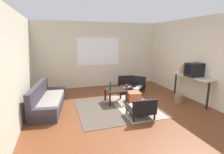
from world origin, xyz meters
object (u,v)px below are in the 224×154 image
(armchair_by_window, at_px, (126,85))
(ottoman_orange, at_px, (134,97))
(armchair_corner, at_px, (136,86))
(wicker_basket, at_px, (179,98))
(crt_television, at_px, (195,70))
(couch, at_px, (47,101))
(console_shelf, at_px, (191,79))
(armchair_striped_foreground, at_px, (141,109))
(glass_bottle, at_px, (110,86))
(clay_vase, at_px, (183,70))
(coffee_table, at_px, (116,92))

(armchair_by_window, height_order, ottoman_orange, armchair_by_window)
(armchair_corner, relative_size, ottoman_orange, 2.04)
(armchair_corner, bearing_deg, wicker_basket, -58.85)
(armchair_corner, distance_m, crt_television, 2.13)
(couch, height_order, console_shelf, console_shelf)
(armchair_by_window, bearing_deg, armchair_striped_foreground, -103.04)
(armchair_corner, relative_size, console_shelf, 0.54)
(armchair_by_window, height_order, console_shelf, console_shelf)
(armchair_striped_foreground, relative_size, glass_bottle, 2.61)
(ottoman_orange, relative_size, clay_vase, 1.38)
(coffee_table, distance_m, armchair_corner, 1.39)
(console_shelf, xyz_separation_m, crt_television, (-0.00, -0.12, 0.32))
(couch, relative_size, wicker_basket, 6.88)
(couch, distance_m, glass_bottle, 1.94)
(armchair_corner, bearing_deg, ottoman_orange, -120.87)
(clay_vase, bearing_deg, wicker_basket, -135.22)
(clay_vase, relative_size, glass_bottle, 1.14)
(crt_television, xyz_separation_m, wicker_basket, (-0.37, 0.15, -0.95))
(armchair_corner, relative_size, crt_television, 1.66)
(couch, xyz_separation_m, console_shelf, (4.44, -0.77, 0.52))
(clay_vase, bearing_deg, glass_bottle, 173.83)
(armchair_striped_foreground, distance_m, wicker_basket, 1.84)
(couch, relative_size, glass_bottle, 8.03)
(couch, xyz_separation_m, crt_television, (4.43, -0.89, 0.84))
(couch, xyz_separation_m, coffee_table, (2.08, -0.14, 0.12))
(armchair_by_window, bearing_deg, ottoman_orange, -100.10)
(ottoman_orange, distance_m, clay_vase, 1.95)
(armchair_by_window, distance_m, wicker_basket, 2.01)
(armchair_by_window, distance_m, glass_bottle, 1.39)
(couch, relative_size, coffee_table, 3.39)
(armchair_corner, xyz_separation_m, crt_television, (1.22, -1.55, 0.82))
(armchair_striped_foreground, relative_size, clay_vase, 2.29)
(armchair_by_window, bearing_deg, coffee_table, -128.21)
(armchair_striped_foreground, height_order, glass_bottle, glass_bottle)
(armchair_by_window, height_order, clay_vase, clay_vase)
(couch, distance_m, wicker_basket, 4.13)
(wicker_basket, bearing_deg, coffee_table, 162.98)
(armchair_corner, bearing_deg, glass_bottle, -149.75)
(armchair_striped_foreground, xyz_separation_m, ottoman_orange, (0.33, 1.18, -0.10))
(armchair_by_window, bearing_deg, clay_vase, -38.44)
(couch, distance_m, clay_vase, 4.51)
(coffee_table, distance_m, armchair_by_window, 1.29)
(ottoman_orange, xyz_separation_m, clay_vase, (1.76, -0.13, 0.82))
(couch, height_order, ottoman_orange, couch)
(clay_vase, bearing_deg, armchair_by_window, 141.56)
(coffee_table, xyz_separation_m, clay_vase, (2.36, -0.23, 0.62))
(couch, distance_m, armchair_by_window, 3.00)
(glass_bottle, bearing_deg, armchair_striped_foreground, -71.96)
(wicker_basket, bearing_deg, clay_vase, 44.78)
(console_shelf, relative_size, crt_television, 3.07)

